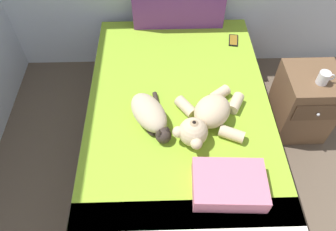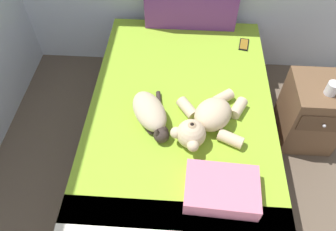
{
  "view_description": "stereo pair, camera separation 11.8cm",
  "coord_description": "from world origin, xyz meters",
  "px_view_note": "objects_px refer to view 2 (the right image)",
  "views": [
    {
      "loc": [
        1.35,
        1.67,
        2.2
      ],
      "look_at": [
        1.39,
        2.94,
        0.63
      ],
      "focal_mm": 34.18,
      "sensor_mm": 36.0,
      "label": 1
    },
    {
      "loc": [
        1.47,
        1.68,
        2.2
      ],
      "look_at": [
        1.39,
        2.94,
        0.63
      ],
      "focal_mm": 34.18,
      "sensor_mm": 36.0,
      "label": 2
    }
  ],
  "objects_px": {
    "cell_phone": "(244,44)",
    "bed": "(180,130)",
    "teddy_bear": "(207,120)",
    "throw_pillow": "(221,189)",
    "mug": "(332,89)",
    "cat": "(151,113)",
    "nightstand": "(311,113)"
  },
  "relations": [
    {
      "from": "cell_phone",
      "to": "bed",
      "type": "bearing_deg",
      "value": -125.18
    },
    {
      "from": "teddy_bear",
      "to": "throw_pillow",
      "type": "xyz_separation_m",
      "value": [
        0.08,
        -0.45,
        -0.03
      ]
    },
    {
      "from": "throw_pillow",
      "to": "mug",
      "type": "distance_m",
      "value": 1.1
    },
    {
      "from": "teddy_bear",
      "to": "cell_phone",
      "type": "xyz_separation_m",
      "value": [
        0.32,
        0.87,
        -0.08
      ]
    },
    {
      "from": "bed",
      "to": "throw_pillow",
      "type": "xyz_separation_m",
      "value": [
        0.24,
        -0.63,
        0.33
      ]
    },
    {
      "from": "throw_pillow",
      "to": "mug",
      "type": "relative_size",
      "value": 3.33
    },
    {
      "from": "teddy_bear",
      "to": "throw_pillow",
      "type": "distance_m",
      "value": 0.46
    },
    {
      "from": "bed",
      "to": "teddy_bear",
      "type": "distance_m",
      "value": 0.43
    },
    {
      "from": "cat",
      "to": "mug",
      "type": "relative_size",
      "value": 3.68
    },
    {
      "from": "nightstand",
      "to": "throw_pillow",
      "type": "bearing_deg",
      "value": -132.22
    },
    {
      "from": "bed",
      "to": "throw_pillow",
      "type": "relative_size",
      "value": 5.09
    },
    {
      "from": "mug",
      "to": "cell_phone",
      "type": "bearing_deg",
      "value": 135.1
    },
    {
      "from": "bed",
      "to": "teddy_bear",
      "type": "height_order",
      "value": "teddy_bear"
    },
    {
      "from": "bed",
      "to": "cat",
      "type": "xyz_separation_m",
      "value": [
        -0.19,
        -0.14,
        0.35
      ]
    },
    {
      "from": "teddy_bear",
      "to": "cat",
      "type": "bearing_deg",
      "value": 173.16
    },
    {
      "from": "cell_phone",
      "to": "nightstand",
      "type": "height_order",
      "value": "nightstand"
    },
    {
      "from": "bed",
      "to": "mug",
      "type": "bearing_deg",
      "value": 8.29
    },
    {
      "from": "teddy_bear",
      "to": "throw_pillow",
      "type": "height_order",
      "value": "teddy_bear"
    },
    {
      "from": "cell_phone",
      "to": "nightstand",
      "type": "bearing_deg",
      "value": -42.08
    },
    {
      "from": "cat",
      "to": "teddy_bear",
      "type": "bearing_deg",
      "value": -6.84
    },
    {
      "from": "bed",
      "to": "cell_phone",
      "type": "relative_size",
      "value": 12.83
    },
    {
      "from": "teddy_bear",
      "to": "nightstand",
      "type": "distance_m",
      "value": 0.99
    },
    {
      "from": "cat",
      "to": "nightstand",
      "type": "relative_size",
      "value": 0.76
    },
    {
      "from": "cat",
      "to": "bed",
      "type": "bearing_deg",
      "value": 35.34
    },
    {
      "from": "cell_phone",
      "to": "throw_pillow",
      "type": "bearing_deg",
      "value": -100.37
    },
    {
      "from": "cat",
      "to": "mug",
      "type": "xyz_separation_m",
      "value": [
        1.21,
        0.29,
        0.01
      ]
    },
    {
      "from": "bed",
      "to": "cat",
      "type": "relative_size",
      "value": 4.61
    },
    {
      "from": "cell_phone",
      "to": "cat",
      "type": "bearing_deg",
      "value": -129.43
    },
    {
      "from": "cell_phone",
      "to": "throw_pillow",
      "type": "distance_m",
      "value": 1.34
    },
    {
      "from": "nightstand",
      "to": "mug",
      "type": "xyz_separation_m",
      "value": [
        0.01,
        -0.06,
        0.34
      ]
    },
    {
      "from": "nightstand",
      "to": "mug",
      "type": "distance_m",
      "value": 0.34
    },
    {
      "from": "bed",
      "to": "cat",
      "type": "height_order",
      "value": "cat"
    }
  ]
}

